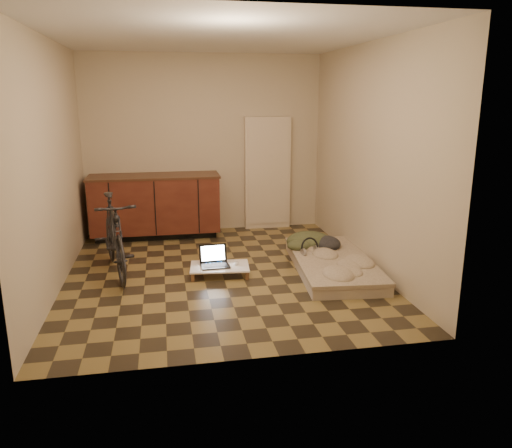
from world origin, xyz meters
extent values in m
cube|color=olive|center=(0.00, 0.00, 0.00)|extent=(3.50, 4.00, 0.00)
cube|color=silver|center=(0.00, 0.00, 2.60)|extent=(3.50, 4.00, 0.00)
cube|color=beige|center=(0.00, 2.00, 1.30)|extent=(3.50, 0.00, 2.60)
cube|color=beige|center=(0.00, -2.00, 1.30)|extent=(3.50, 0.00, 2.60)
cube|color=beige|center=(-1.75, 0.00, 1.30)|extent=(0.00, 4.00, 2.60)
cube|color=beige|center=(1.75, 0.00, 1.30)|extent=(0.00, 4.00, 2.60)
cube|color=black|center=(-0.75, 1.74, 0.05)|extent=(1.70, 0.48, 0.10)
cube|color=#481B14|center=(-0.75, 1.70, 0.49)|extent=(1.80, 0.60, 0.78)
cube|color=#442819|center=(-0.75, 1.70, 0.90)|extent=(1.84, 0.62, 0.03)
cube|color=beige|center=(0.95, 1.94, 0.85)|extent=(0.70, 0.10, 1.70)
imported|color=black|center=(-1.20, 0.20, 0.50)|extent=(0.77, 1.61, 1.01)
cube|color=#B7A792|center=(1.30, -0.15, 0.06)|extent=(1.00, 1.85, 0.11)
cube|color=#BEAC92|center=(1.30, -0.15, 0.13)|extent=(1.03, 1.87, 0.04)
cube|color=brown|center=(-0.35, -0.22, 0.05)|extent=(0.04, 0.04, 0.09)
cube|color=brown|center=(-0.31, 0.15, 0.05)|extent=(0.04, 0.04, 0.09)
cube|color=brown|center=(0.25, -0.28, 0.05)|extent=(0.04, 0.04, 0.09)
cube|color=brown|center=(0.29, 0.09, 0.05)|extent=(0.04, 0.04, 0.09)
cube|color=white|center=(-0.03, -0.07, 0.10)|extent=(0.71, 0.49, 0.02)
cube|color=black|center=(-0.08, -0.08, 0.12)|extent=(0.33, 0.24, 0.02)
cube|color=black|center=(-0.09, 0.06, 0.23)|extent=(0.32, 0.08, 0.20)
cube|color=white|center=(-0.09, 0.06, 0.23)|extent=(0.27, 0.06, 0.17)
ellipsoid|color=white|center=(0.16, -0.06, 0.13)|extent=(0.09, 0.11, 0.03)
camera|label=1|loc=(-0.62, -5.47, 2.00)|focal=35.00mm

